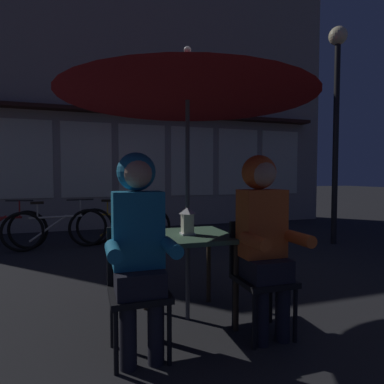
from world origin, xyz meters
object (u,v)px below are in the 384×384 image
(patio_umbrella, at_px, (187,77))
(person_left_hooded, at_px, (138,233))
(person_right_hooded, at_px, (263,227))
(bicycle_third, at_px, (124,225))
(cafe_table, at_px, (188,246))
(chair_right, at_px, (259,270))
(lantern, at_px, (187,220))
(street_lamp, at_px, (337,93))
(chair_left, at_px, (138,282))
(bicycle_second, at_px, (56,229))

(patio_umbrella, bearing_deg, person_left_hooded, -138.43)
(patio_umbrella, bearing_deg, person_right_hooded, -41.57)
(person_right_hooded, height_order, bicycle_third, person_right_hooded)
(cafe_table, distance_m, bicycle_third, 3.30)
(chair_right, xyz_separation_m, bicycle_third, (-0.69, 3.65, -0.14))
(cafe_table, bearing_deg, lantern, -113.13)
(cafe_table, distance_m, person_right_hooded, 0.67)
(patio_umbrella, relative_size, person_left_hooded, 1.65)
(cafe_table, height_order, person_left_hooded, person_left_hooded)
(chair_right, relative_size, person_left_hooded, 0.62)
(patio_umbrella, xyz_separation_m, street_lamp, (3.45, 2.17, 0.66))
(patio_umbrella, bearing_deg, bicycle_third, 93.67)
(chair_left, relative_size, bicycle_second, 0.52)
(patio_umbrella, distance_m, person_left_hooded, 1.37)
(cafe_table, relative_size, chair_right, 0.85)
(cafe_table, xyz_separation_m, street_lamp, (3.45, 2.17, 2.08))
(cafe_table, xyz_separation_m, lantern, (-0.01, -0.02, 0.22))
(lantern, relative_size, street_lamp, 0.06)
(person_right_hooded, height_order, bicycle_second, person_right_hooded)
(cafe_table, height_order, bicycle_second, bicycle_second)
(patio_umbrella, bearing_deg, chair_left, -142.45)
(patio_umbrella, height_order, street_lamp, street_lamp)
(cafe_table, relative_size, patio_umbrella, 0.32)
(person_right_hooded, distance_m, bicycle_third, 3.80)
(chair_right, bearing_deg, lantern, 144.17)
(chair_left, xyz_separation_m, chair_right, (0.96, 0.00, 0.00))
(street_lamp, relative_size, bicycle_second, 2.32)
(cafe_table, height_order, patio_umbrella, patio_umbrella)
(person_left_hooded, xyz_separation_m, bicycle_third, (0.27, 3.70, -0.50))
(bicycle_second, bearing_deg, bicycle_third, 2.42)
(cafe_table, bearing_deg, chair_right, -37.55)
(patio_umbrella, height_order, bicycle_third, patio_umbrella)
(chair_left, bearing_deg, bicycle_second, 103.35)
(person_left_hooded, bearing_deg, bicycle_second, 103.15)
(cafe_table, relative_size, person_left_hooded, 0.53)
(chair_right, relative_size, person_right_hooded, 0.62)
(bicycle_third, bearing_deg, patio_umbrella, -86.33)
(person_left_hooded, bearing_deg, street_lamp, 33.47)
(lantern, xyz_separation_m, person_left_hooded, (-0.47, -0.41, -0.01))
(cafe_table, xyz_separation_m, person_right_hooded, (0.48, -0.43, 0.21))
(chair_right, height_order, person_right_hooded, person_right_hooded)
(person_right_hooded, height_order, street_lamp, street_lamp)
(person_left_hooded, bearing_deg, bicycle_third, 85.84)
(chair_left, xyz_separation_m, bicycle_third, (0.27, 3.65, -0.14))
(person_right_hooded, bearing_deg, lantern, 140.01)
(bicycle_second, bearing_deg, street_lamp, -12.44)
(lantern, bearing_deg, chair_right, -35.83)
(chair_left, height_order, bicycle_third, chair_left)
(patio_umbrella, relative_size, bicycle_second, 1.38)
(lantern, height_order, street_lamp, street_lamp)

